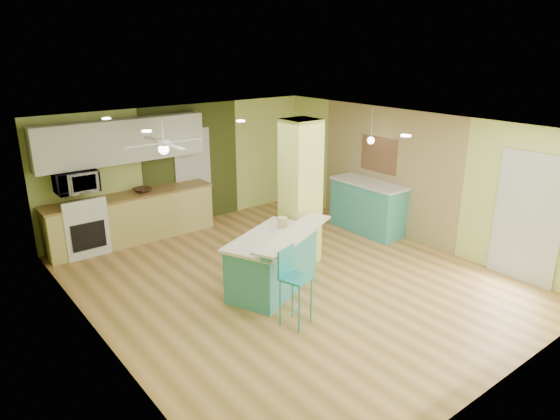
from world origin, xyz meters
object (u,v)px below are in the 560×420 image
object	(u,v)px
peninsula	(273,261)
canister	(282,222)
side_counter	(368,206)
bar_stool	(292,275)
fruit_bowl	(142,190)

from	to	relation	value
peninsula	canister	bearing A→B (deg)	9.26
peninsula	side_counter	xyz separation A→B (m)	(3.08, 0.86, 0.05)
bar_stool	fruit_bowl	xyz separation A→B (m)	(-0.24, 4.25, 0.25)
bar_stool	peninsula	bearing A→B (deg)	48.83
peninsula	side_counter	world-z (taller)	side_counter
bar_stool	side_counter	xyz separation A→B (m)	(3.51, 1.82, -0.21)
fruit_bowl	canister	size ratio (longest dim) A/B	2.02
bar_stool	side_counter	size ratio (longest dim) A/B	0.68
bar_stool	canister	size ratio (longest dim) A/B	6.46
bar_stool	fruit_bowl	world-z (taller)	bar_stool
peninsula	side_counter	bearing A→B (deg)	-8.24
peninsula	bar_stool	size ratio (longest dim) A/B	1.86
side_counter	fruit_bowl	distance (m)	4.49
peninsula	canister	distance (m)	0.65
canister	fruit_bowl	bearing A→B (deg)	108.59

